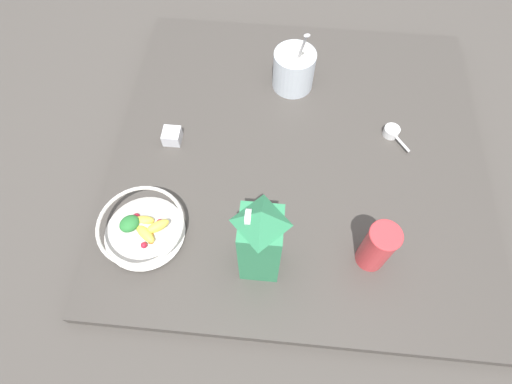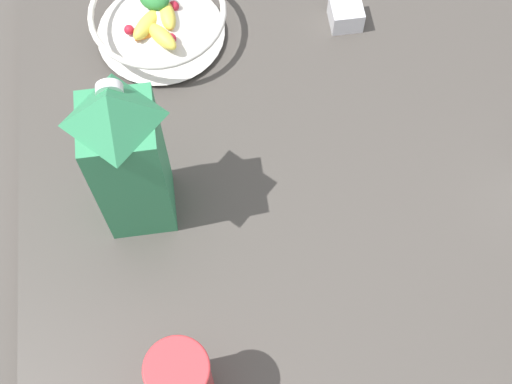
{
  "view_description": "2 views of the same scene",
  "coord_description": "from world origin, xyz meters",
  "px_view_note": "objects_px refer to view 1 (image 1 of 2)",
  "views": [
    {
      "loc": [
        0.7,
        -0.07,
        1.03
      ],
      "look_at": [
        0.21,
        -0.11,
        0.14
      ],
      "focal_mm": 28.0,
      "sensor_mm": 36.0,
      "label": 1
    },
    {
      "loc": [
        0.26,
        0.37,
        1.02
      ],
      "look_at": [
        0.2,
        -0.07,
        0.09
      ],
      "focal_mm": 50.0,
      "sensor_mm": 36.0,
      "label": 2
    }
  ],
  "objects_px": {
    "milk_carton": "(260,241)",
    "drinking_cup": "(378,247)",
    "spice_jar": "(172,135)",
    "fruit_bowl": "(142,228)",
    "yogurt_tub": "(294,68)"
  },
  "relations": [
    {
      "from": "yogurt_tub",
      "to": "milk_carton",
      "type": "bearing_deg",
      "value": -4.72
    },
    {
      "from": "spice_jar",
      "to": "drinking_cup",
      "type": "bearing_deg",
      "value": 60.53
    },
    {
      "from": "yogurt_tub",
      "to": "fruit_bowl",
      "type": "bearing_deg",
      "value": -32.3
    },
    {
      "from": "milk_carton",
      "to": "spice_jar",
      "type": "height_order",
      "value": "milk_carton"
    },
    {
      "from": "yogurt_tub",
      "to": "spice_jar",
      "type": "bearing_deg",
      "value": -53.58
    },
    {
      "from": "fruit_bowl",
      "to": "yogurt_tub",
      "type": "bearing_deg",
      "value": 147.7
    },
    {
      "from": "fruit_bowl",
      "to": "drinking_cup",
      "type": "bearing_deg",
      "value": 88.83
    },
    {
      "from": "fruit_bowl",
      "to": "spice_jar",
      "type": "xyz_separation_m",
      "value": [
        -0.32,
        0.01,
        -0.02
      ]
    },
    {
      "from": "drinking_cup",
      "to": "spice_jar",
      "type": "xyz_separation_m",
      "value": [
        -0.33,
        -0.58,
        -0.06
      ]
    },
    {
      "from": "milk_carton",
      "to": "drinking_cup",
      "type": "bearing_deg",
      "value": 97.94
    },
    {
      "from": "fruit_bowl",
      "to": "milk_carton",
      "type": "bearing_deg",
      "value": 80.61
    },
    {
      "from": "yogurt_tub",
      "to": "drinking_cup",
      "type": "xyz_separation_m",
      "value": [
        0.59,
        0.23,
        0.01
      ]
    },
    {
      "from": "milk_carton",
      "to": "drinking_cup",
      "type": "relative_size",
      "value": 1.9
    },
    {
      "from": "yogurt_tub",
      "to": "spice_jar",
      "type": "distance_m",
      "value": 0.44
    },
    {
      "from": "fruit_bowl",
      "to": "yogurt_tub",
      "type": "distance_m",
      "value": 0.68
    }
  ]
}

